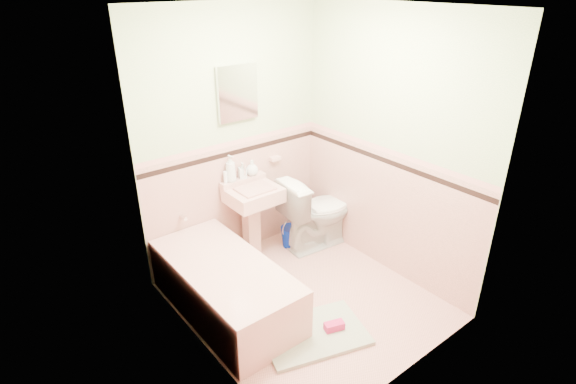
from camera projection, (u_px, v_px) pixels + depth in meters
floor at (305, 300)px, 4.18m from camera, size 2.20×2.20×0.00m
ceiling at (311, 6)px, 3.11m from camera, size 2.20×2.20×0.00m
wall_back at (233, 139)px, 4.42m from camera, size 2.50×0.00×2.50m
wall_front at (422, 228)px, 2.87m from camera, size 2.50×0.00×2.50m
wall_left at (195, 211)px, 3.08m from camera, size 0.00×2.50×2.50m
wall_right at (390, 148)px, 4.21m from camera, size 0.00×2.50×2.50m
wainscot_back at (237, 200)px, 4.70m from camera, size 2.00×0.00×2.00m
wainscot_front at (408, 309)px, 3.16m from camera, size 2.00×0.00×2.00m
wainscot_left at (204, 288)px, 3.37m from camera, size 0.00×2.20×2.20m
wainscot_right at (383, 210)px, 4.48m from camera, size 0.00×2.20×2.20m
accent_back at (235, 152)px, 4.47m from camera, size 2.00×0.00×2.00m
accent_front at (417, 245)px, 2.94m from camera, size 2.00×0.00×2.00m
accent_left at (199, 227)px, 3.15m from camera, size 0.00×2.20×2.20m
accent_right at (387, 161)px, 4.25m from camera, size 0.00×2.20×2.20m
cap_back at (235, 143)px, 4.42m from camera, size 2.00×0.00×2.00m
cap_front at (419, 231)px, 2.90m from camera, size 2.00×0.00×2.00m
cap_left at (198, 214)px, 3.11m from camera, size 0.00×2.20×2.20m
cap_right at (388, 151)px, 4.21m from camera, size 0.00×2.20×2.20m
bathtub at (226, 289)px, 3.97m from camera, size 0.70×1.50×0.45m
tub_faucet at (183, 217)px, 4.30m from camera, size 0.04×0.12×0.04m
sink at (255, 224)px, 4.65m from camera, size 0.51×0.48×0.79m
sink_faucet at (245, 170)px, 4.51m from camera, size 0.02×0.02×0.10m
medicine_cabinet at (237, 93)px, 4.24m from camera, size 0.41×0.04×0.52m
soap_dish at (275, 158)px, 4.79m from camera, size 0.12×0.07×0.04m
soap_bottle_left at (230, 169)px, 4.45m from camera, size 0.12×0.12×0.27m
soap_bottle_mid at (242, 170)px, 4.55m from camera, size 0.09×0.09×0.16m
soap_bottle_right at (252, 168)px, 4.61m from camera, size 0.16×0.16×0.16m
tube at (225, 177)px, 4.44m from camera, size 0.04×0.04×0.12m
toilet at (317, 211)px, 4.87m from camera, size 0.84×0.53×0.82m
bucket at (291, 237)px, 4.97m from camera, size 0.24×0.24×0.23m
bath_mat at (314, 334)px, 3.76m from camera, size 0.97×0.79×0.03m
shoe at (334, 326)px, 3.77m from camera, size 0.18×0.13×0.07m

